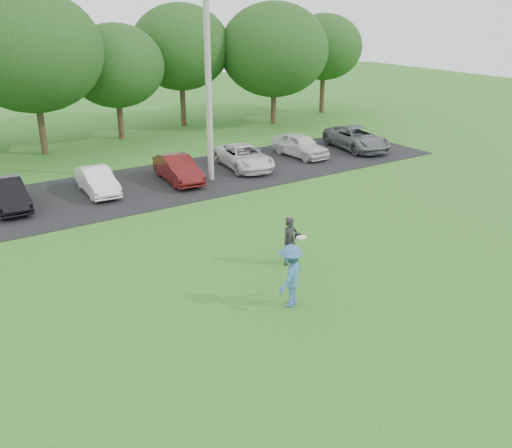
{
  "coord_description": "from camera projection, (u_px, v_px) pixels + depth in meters",
  "views": [
    {
      "loc": [
        -9.37,
        -10.57,
        7.92
      ],
      "look_at": [
        0.0,
        3.5,
        1.3
      ],
      "focal_mm": 40.0,
      "sensor_mm": 36.0,
      "label": 1
    }
  ],
  "objects": [
    {
      "name": "tree_row",
      "position": [
        91.0,
        58.0,
        32.55
      ],
      "size": [
        42.39,
        9.85,
        8.64
      ],
      "color": "#38281C",
      "rests_on": "ground"
    },
    {
      "name": "ground",
      "position": [
        325.0,
        305.0,
        15.92
      ],
      "size": [
        100.0,
        100.0,
        0.0
      ],
      "primitive_type": "plane",
      "color": "#266E1F",
      "rests_on": "ground"
    },
    {
      "name": "parking_lot",
      "position": [
        141.0,
        187.0,
        25.99
      ],
      "size": [
        32.0,
        6.5,
        0.03
      ],
      "primitive_type": "cube",
      "color": "black",
      "rests_on": "ground"
    },
    {
      "name": "utility_pole",
      "position": [
        208.0,
        76.0,
        25.34
      ],
      "size": [
        0.28,
        0.28,
        9.67
      ],
      "primitive_type": "cylinder",
      "color": "#9D9D98",
      "rests_on": "ground"
    },
    {
      "name": "parked_cars",
      "position": [
        170.0,
        169.0,
        26.6
      ],
      "size": [
        28.46,
        4.8,
        1.26
      ],
      "color": "black",
      "rests_on": "parking_lot"
    },
    {
      "name": "frisbee_player",
      "position": [
        291.0,
        276.0,
        15.61
      ],
      "size": [
        1.35,
        1.16,
        2.09
      ],
      "color": "teal",
      "rests_on": "ground"
    },
    {
      "name": "camera_bystander",
      "position": [
        290.0,
        241.0,
        18.15
      ],
      "size": [
        0.61,
        0.45,
        1.58
      ],
      "color": "black",
      "rests_on": "ground"
    }
  ]
}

